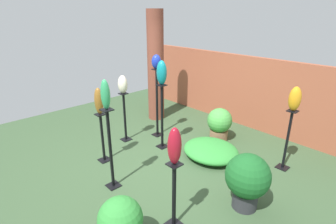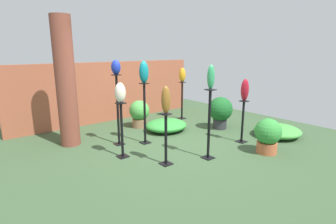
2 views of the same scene
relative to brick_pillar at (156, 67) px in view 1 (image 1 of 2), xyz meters
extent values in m
plane|color=#385133|center=(1.68, -1.45, -1.35)|extent=(8.00, 8.00, 0.00)
cube|color=#9E5138|center=(1.68, 1.30, -0.51)|extent=(5.60, 0.12, 1.69)
cylinder|color=brown|center=(0.00, 0.00, 0.00)|extent=(0.41, 0.41, 2.70)
cube|color=black|center=(1.75, -2.42, -1.34)|extent=(0.20, 0.20, 0.01)
cube|color=black|center=(1.75, -2.42, -0.69)|extent=(0.04, 0.04, 1.33)
cube|color=black|center=(1.75, -2.42, -0.03)|extent=(0.16, 0.16, 0.02)
cube|color=black|center=(3.01, -2.28, -1.34)|extent=(0.20, 0.20, 0.01)
cube|color=black|center=(3.01, -2.28, -0.88)|extent=(0.04, 0.04, 0.94)
cube|color=black|center=(3.01, -2.28, -0.42)|extent=(0.16, 0.16, 0.01)
cube|color=black|center=(0.82, -0.67, -1.34)|extent=(0.20, 0.20, 0.01)
cube|color=black|center=(0.82, -0.67, -0.59)|extent=(0.04, 0.04, 1.52)
cube|color=black|center=(0.82, -0.67, 0.16)|extent=(0.16, 0.16, 0.02)
cube|color=black|center=(0.96, -2.12, -1.34)|extent=(0.20, 0.20, 0.01)
cube|color=black|center=(0.96, -2.12, -0.88)|extent=(0.04, 0.04, 0.94)
cube|color=black|center=(0.96, -2.12, -0.41)|extent=(0.16, 0.16, 0.01)
cube|color=black|center=(1.31, -0.96, -1.34)|extent=(0.20, 0.20, 0.01)
cube|color=black|center=(1.31, -0.96, -0.68)|extent=(0.04, 0.04, 1.33)
cube|color=black|center=(1.31, -0.96, -0.03)|extent=(0.16, 0.16, 0.02)
cube|color=black|center=(3.38, 0.10, -1.34)|extent=(0.20, 0.20, 0.01)
cube|color=black|center=(3.38, 0.10, -0.80)|extent=(0.04, 0.04, 1.10)
cube|color=black|center=(3.38, 0.10, -0.25)|extent=(0.16, 0.16, 0.02)
cube|color=black|center=(0.53, -1.33, -1.34)|extent=(0.20, 0.20, 0.01)
cube|color=black|center=(0.53, -1.33, -0.82)|extent=(0.04, 0.04, 1.07)
cube|color=black|center=(0.53, -1.33, -0.29)|extent=(0.16, 0.16, 0.02)
ellipsoid|color=#2D9356|center=(1.75, -2.42, 0.19)|extent=(0.14, 0.13, 0.44)
ellipsoid|color=maroon|center=(3.01, -2.28, -0.17)|extent=(0.16, 0.17, 0.47)
ellipsoid|color=#192D9E|center=(0.82, -0.67, 0.32)|extent=(0.19, 0.20, 0.30)
ellipsoid|color=brown|center=(0.96, -2.12, -0.17)|extent=(0.16, 0.15, 0.48)
ellipsoid|color=#0F727A|center=(1.31, -0.96, 0.21)|extent=(0.20, 0.19, 0.46)
ellipsoid|color=orange|center=(3.38, 0.10, -0.04)|extent=(0.20, 0.19, 0.41)
ellipsoid|color=beige|center=(0.53, -1.33, -0.10)|extent=(0.21, 0.19, 0.37)
cylinder|color=#936B4C|center=(1.90, 0.16, -1.24)|extent=(0.38, 0.38, 0.23)
sphere|color=#479942|center=(1.90, 0.16, -0.90)|extent=(0.53, 0.53, 0.53)
sphere|color=#338C38|center=(2.86, -2.98, -0.91)|extent=(0.52, 0.52, 0.52)
cylinder|color=#2D2D33|center=(3.45, -1.29, -1.22)|extent=(0.35, 0.35, 0.26)
sphere|color=#195923|center=(3.45, -1.29, -0.83)|extent=(0.63, 0.63, 0.63)
ellipsoid|color=#338C38|center=(2.25, -0.55, -1.21)|extent=(1.09, 0.98, 0.28)
camera|label=1|loc=(4.93, -4.18, 1.29)|focal=28.00mm
camera|label=2|loc=(-1.81, -5.54, 0.66)|focal=28.00mm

